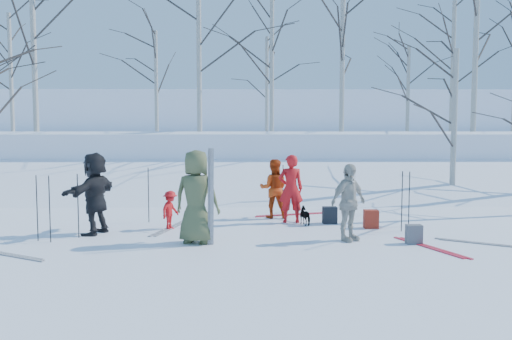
{
  "coord_description": "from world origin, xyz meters",
  "views": [
    {
      "loc": [
        -0.11,
        -10.29,
        2.22
      ],
      "look_at": [
        0.0,
        1.5,
        1.3
      ],
      "focal_mm": 35.0,
      "sensor_mm": 36.0,
      "label": 1
    }
  ],
  "objects_px": {
    "skier_redor_behind": "(274,189)",
    "dog": "(306,216)",
    "skier_cream_east": "(348,202)",
    "backpack_grey": "(414,234)",
    "skier_red_north": "(291,189)",
    "skier_olive_center": "(196,197)",
    "skier_red_seated": "(170,210)",
    "skier_grey_west": "(95,193)",
    "backpack_dark": "(330,215)",
    "backpack_red": "(371,219)"
  },
  "relations": [
    {
      "from": "skier_redor_behind",
      "to": "dog",
      "type": "height_order",
      "value": "skier_redor_behind"
    },
    {
      "from": "skier_cream_east",
      "to": "backpack_grey",
      "type": "bearing_deg",
      "value": -49.18
    },
    {
      "from": "skier_red_north",
      "to": "dog",
      "type": "relative_size",
      "value": 3.2
    },
    {
      "from": "skier_olive_center",
      "to": "skier_red_seated",
      "type": "relative_size",
      "value": 2.12
    },
    {
      "from": "skier_cream_east",
      "to": "skier_grey_west",
      "type": "bearing_deg",
      "value": 135.88
    },
    {
      "from": "skier_redor_behind",
      "to": "backpack_dark",
      "type": "height_order",
      "value": "skier_redor_behind"
    },
    {
      "from": "backpack_grey",
      "to": "backpack_dark",
      "type": "distance_m",
      "value": 2.56
    },
    {
      "from": "skier_red_north",
      "to": "dog",
      "type": "height_order",
      "value": "skier_red_north"
    },
    {
      "from": "skier_cream_east",
      "to": "skier_grey_west",
      "type": "distance_m",
      "value": 5.38
    },
    {
      "from": "skier_red_seated",
      "to": "backpack_red",
      "type": "xyz_separation_m",
      "value": [
        4.58,
        0.08,
        -0.23
      ]
    },
    {
      "from": "skier_cream_east",
      "to": "dog",
      "type": "xyz_separation_m",
      "value": [
        -0.66,
        1.75,
        -0.57
      ]
    },
    {
      "from": "backpack_dark",
      "to": "skier_red_north",
      "type": "bearing_deg",
      "value": 172.05
    },
    {
      "from": "skier_red_north",
      "to": "skier_redor_behind",
      "type": "bearing_deg",
      "value": -64.08
    },
    {
      "from": "skier_red_north",
      "to": "backpack_grey",
      "type": "relative_size",
      "value": 4.35
    },
    {
      "from": "skier_olive_center",
      "to": "backpack_grey",
      "type": "height_order",
      "value": "skier_olive_center"
    },
    {
      "from": "backpack_red",
      "to": "backpack_dark",
      "type": "distance_m",
      "value": 1.04
    },
    {
      "from": "skier_olive_center",
      "to": "backpack_red",
      "type": "relative_size",
      "value": 4.42
    },
    {
      "from": "backpack_grey",
      "to": "backpack_red",
      "type": "bearing_deg",
      "value": 106.17
    },
    {
      "from": "skier_red_seated",
      "to": "skier_grey_west",
      "type": "distance_m",
      "value": 1.68
    },
    {
      "from": "skier_grey_west",
      "to": "backpack_red",
      "type": "bearing_deg",
      "value": 113.15
    },
    {
      "from": "skier_cream_east",
      "to": "skier_redor_behind",
      "type": "bearing_deg",
      "value": 80.68
    },
    {
      "from": "dog",
      "to": "backpack_red",
      "type": "height_order",
      "value": "dog"
    },
    {
      "from": "skier_red_seated",
      "to": "backpack_red",
      "type": "distance_m",
      "value": 4.59
    },
    {
      "from": "backpack_red",
      "to": "skier_red_north",
      "type": "bearing_deg",
      "value": 157.85
    },
    {
      "from": "dog",
      "to": "backpack_grey",
      "type": "height_order",
      "value": "dog"
    },
    {
      "from": "dog",
      "to": "backpack_dark",
      "type": "height_order",
      "value": "dog"
    },
    {
      "from": "skier_red_north",
      "to": "backpack_red",
      "type": "bearing_deg",
      "value": 154.28
    },
    {
      "from": "skier_cream_east",
      "to": "skier_red_seated",
      "type": "bearing_deg",
      "value": 125.64
    },
    {
      "from": "skier_olive_center",
      "to": "skier_cream_east",
      "type": "bearing_deg",
      "value": -162.26
    },
    {
      "from": "backpack_grey",
      "to": "backpack_dark",
      "type": "xyz_separation_m",
      "value": [
        -1.32,
        2.2,
        0.01
      ]
    },
    {
      "from": "skier_red_north",
      "to": "backpack_grey",
      "type": "distance_m",
      "value": 3.3
    },
    {
      "from": "skier_redor_behind",
      "to": "skier_red_seated",
      "type": "distance_m",
      "value": 2.85
    },
    {
      "from": "skier_red_seated",
      "to": "skier_cream_east",
      "type": "xyz_separation_m",
      "value": [
        3.8,
        -1.24,
        0.35
      ]
    },
    {
      "from": "skier_red_north",
      "to": "skier_cream_east",
      "type": "relative_size",
      "value": 1.05
    },
    {
      "from": "skier_grey_west",
      "to": "dog",
      "type": "height_order",
      "value": "skier_grey_west"
    },
    {
      "from": "skier_olive_center",
      "to": "dog",
      "type": "relative_size",
      "value": 3.59
    },
    {
      "from": "skier_red_seated",
      "to": "skier_grey_west",
      "type": "relative_size",
      "value": 0.5
    },
    {
      "from": "skier_olive_center",
      "to": "backpack_red",
      "type": "height_order",
      "value": "skier_olive_center"
    },
    {
      "from": "skier_grey_west",
      "to": "backpack_dark",
      "type": "relative_size",
      "value": 4.42
    },
    {
      "from": "skier_redor_behind",
      "to": "backpack_red",
      "type": "height_order",
      "value": "skier_redor_behind"
    },
    {
      "from": "skier_redor_behind",
      "to": "skier_grey_west",
      "type": "distance_m",
      "value": 4.42
    },
    {
      "from": "backpack_red",
      "to": "backpack_grey",
      "type": "height_order",
      "value": "backpack_red"
    },
    {
      "from": "skier_redor_behind",
      "to": "backpack_dark",
      "type": "xyz_separation_m",
      "value": [
        1.32,
        -0.81,
        -0.55
      ]
    },
    {
      "from": "dog",
      "to": "backpack_grey",
      "type": "xyz_separation_m",
      "value": [
        1.9,
        -2.03,
        -0.03
      ]
    },
    {
      "from": "skier_red_north",
      "to": "skier_grey_west",
      "type": "height_order",
      "value": "skier_grey_west"
    },
    {
      "from": "backpack_grey",
      "to": "skier_redor_behind",
      "type": "bearing_deg",
      "value": 131.24
    },
    {
      "from": "dog",
      "to": "backpack_grey",
      "type": "bearing_deg",
      "value": 110.13
    },
    {
      "from": "skier_redor_behind",
      "to": "skier_cream_east",
      "type": "distance_m",
      "value": 3.05
    },
    {
      "from": "skier_cream_east",
      "to": "skier_grey_west",
      "type": "xyz_separation_m",
      "value": [
        -5.33,
        0.73,
        0.1
      ]
    },
    {
      "from": "skier_redor_behind",
      "to": "backpack_dark",
      "type": "distance_m",
      "value": 1.64
    }
  ]
}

